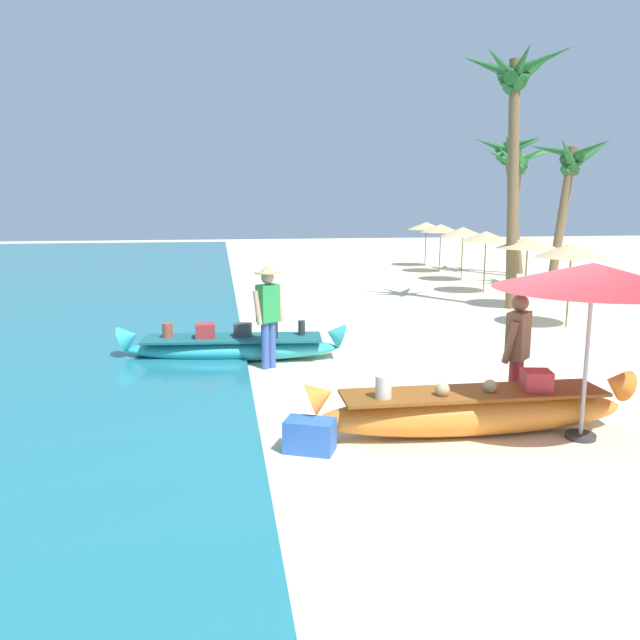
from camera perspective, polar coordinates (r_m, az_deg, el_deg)
The scene contains 17 objects.
ground_plane at distance 8.86m, azimuth 14.13°, elevation -8.45°, with size 80.00×80.00×0.00m, color beige.
boat_orange_foreground at distance 8.16m, azimuth 13.48°, elevation -7.81°, with size 4.18×0.73×0.82m.
boat_cyan_midground at distance 11.65m, azimuth -7.78°, elevation -2.34°, with size 4.13×1.14×0.73m.
person_vendor_hatted at distance 10.87m, azimuth -4.65°, elevation 0.95°, with size 0.58×0.47×1.78m.
person_tourist_customer at distance 8.75m, azimuth 17.16°, elevation -2.49°, with size 0.53×0.53×1.66m.
patio_umbrella_large at distance 8.07m, azimuth 23.14°, elevation 3.55°, with size 2.28×2.28×2.14m.
parasol_row_0 at distance 15.38m, azimuth 21.48°, elevation 5.80°, with size 1.60×1.60×1.91m.
parasol_row_1 at distance 17.88m, azimuth 18.01°, elevation 6.59°, with size 1.60×1.60×1.91m.
parasol_row_2 at distance 20.40m, azimuth 14.57°, elevation 7.21°, with size 1.60×1.60×1.91m.
parasol_row_3 at distance 23.30m, azimuth 12.62°, elevation 7.68°, with size 1.60×1.60×1.91m.
parasol_row_4 at distance 25.96m, azimuth 10.70°, elevation 8.03°, with size 1.60×1.60×1.91m.
parasol_row_5 at distance 28.40m, azimuth 9.43°, elevation 8.27°, with size 1.60×1.60×1.91m.
palm_tree_tall_inland at distance 22.08m, azimuth 21.41°, elevation 12.32°, with size 2.51×2.40×4.82m.
palm_tree_leaning_seaward at distance 25.49m, azimuth 17.20°, elevation 12.74°, with size 2.83×2.42×4.89m.
palm_tree_mid_cluster at distance 26.03m, azimuth 16.51°, elevation 13.34°, with size 2.78×2.50×5.33m.
palm_tree_far_behind at distance 17.76m, azimuth 16.95°, elevation 18.31°, with size 2.45×2.36×6.62m.
cooler_box at distance 7.46m, azimuth -0.92°, elevation -10.25°, with size 0.56×0.35×0.38m, color blue.
Camera 1 is at (-3.37, -7.68, 2.85)m, focal length 35.94 mm.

